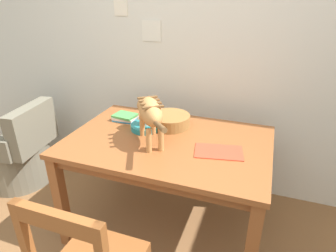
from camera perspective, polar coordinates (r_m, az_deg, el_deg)
The scene contains 9 objects.
wall_rear at distance 2.48m, azimuth 4.51°, elevation 15.21°, with size 5.04×0.11×2.50m.
dining_table at distance 2.00m, azimuth 0.00°, elevation -4.88°, with size 1.36×0.92×0.76m.
cat at distance 1.86m, azimuth -3.63°, elevation 2.74°, with size 0.40×0.55×0.30m.
saucer_bowl at distance 2.10m, azimuth -4.47°, elevation -0.16°, with size 0.22×0.22×0.04m, color teal.
coffee_mug at distance 2.07m, azimuth -4.43°, elevation 1.28°, with size 0.12×0.08×0.08m.
magazine at distance 1.83m, azimuth 10.04°, elevation -5.05°, with size 0.30×0.19×0.01m, color #E6442B.
book_stack at distance 2.27m, azimuth -8.52°, elevation 1.75°, with size 0.18×0.15×0.05m.
wicker_basket at distance 2.14m, azimuth 0.26°, elevation 1.17°, with size 0.30×0.30×0.09m.
wicker_armchair at distance 3.07m, azimuth -27.37°, elevation -5.13°, with size 0.63×0.65×0.78m.
Camera 1 is at (0.65, -0.69, 1.67)m, focal length 30.69 mm.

